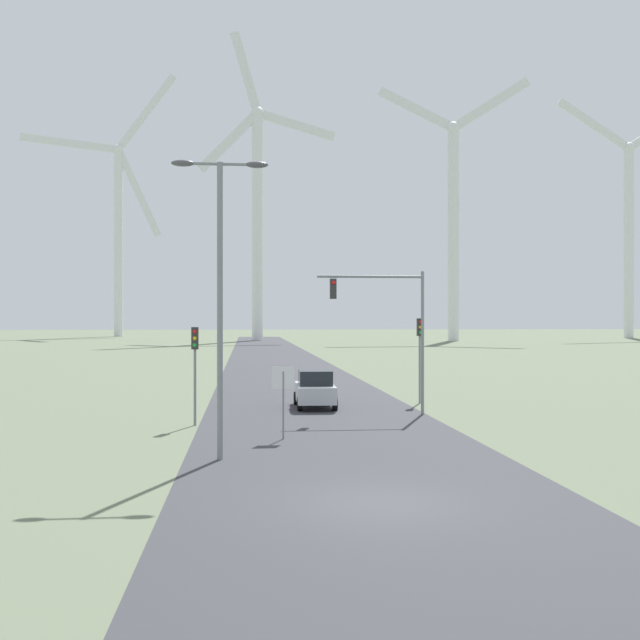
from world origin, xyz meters
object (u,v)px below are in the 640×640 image
car_approaching (315,389)px  wind_turbine_left (118,219)px  traffic_light_post_near_right (420,341)px  wind_turbine_center (257,202)px  wind_turbine_right (453,210)px  stop_sign_near (283,388)px  traffic_light_post_near_left (195,353)px  traffic_light_mast_overhead (387,312)px  streetlamp (220,270)px  wind_turbine_far_right (629,219)px

car_approaching → wind_turbine_left: 162.96m
traffic_light_post_near_right → wind_turbine_center: wind_turbine_center is taller
wind_turbine_right → wind_turbine_left: bearing=148.0°
stop_sign_near → traffic_light_post_near_right: (7.51, 10.76, 1.35)m
traffic_light_post_near_left → wind_turbine_right: (43.43, 116.06, 23.34)m
stop_sign_near → traffic_light_mast_overhead: traffic_light_mast_overhead is taller
car_approaching → wind_turbine_center: (-1.09, 116.80, 27.25)m
wind_turbine_center → wind_turbine_right: wind_turbine_center is taller
traffic_light_post_near_left → traffic_light_mast_overhead: 8.89m
streetlamp → wind_turbine_far_right: (89.61, 143.34, 21.88)m
wind_turbine_right → streetlamp: bearing=-108.8°
streetlamp → traffic_light_mast_overhead: size_ratio=1.42×
streetlamp → wind_turbine_right: bearing=71.2°
traffic_light_post_near_right → wind_turbine_far_right: size_ratio=0.08×
car_approaching → wind_turbine_center: bearing=90.5°
traffic_light_mast_overhead → wind_turbine_left: bearing=103.6°
traffic_light_mast_overhead → wind_turbine_right: (35.08, 113.54, 21.66)m
wind_turbine_center → wind_turbine_far_right: wind_turbine_center is taller
stop_sign_near → car_approaching: bearing=78.0°
traffic_light_post_near_right → wind_turbine_center: (-6.60, 115.44, 24.99)m
stop_sign_near → traffic_light_post_near_right: 13.19m
streetlamp → traffic_light_post_near_right: bearing=56.4°
traffic_light_mast_overhead → streetlamp: bearing=-125.2°
traffic_light_mast_overhead → wind_turbine_center: 122.23m
wind_turbine_far_right → traffic_light_mast_overhead: bearing=-121.8°
traffic_light_post_near_right → wind_turbine_right: bearing=73.4°
traffic_light_post_near_right → stop_sign_near: bearing=-124.9°
streetlamp → stop_sign_near: 5.83m
traffic_light_post_near_right → traffic_light_mast_overhead: size_ratio=0.67×
stop_sign_near → traffic_light_post_near_right: bearing=55.1°
stop_sign_near → traffic_light_mast_overhead: 8.52m
wind_turbine_right → wind_turbine_far_right: size_ratio=0.94×
stop_sign_near → wind_turbine_right: wind_turbine_right is taller
car_approaching → wind_turbine_left: (-35.47, 156.42, 28.79)m
traffic_light_post_near_left → traffic_light_mast_overhead: (8.36, 2.52, 1.69)m
streetlamp → wind_turbine_left: (-31.35, 169.53, 23.92)m
traffic_light_post_near_right → wind_turbine_left: bearing=104.8°
traffic_light_post_near_left → wind_turbine_far_right: (90.88, 135.82, 24.75)m
stop_sign_near → wind_turbine_far_right: bearing=57.9°
traffic_light_mast_overhead → car_approaching: (-2.97, 3.07, -3.69)m
stop_sign_near → wind_turbine_center: 128.92m
streetlamp → wind_turbine_right: 132.17m
car_approaching → wind_turbine_far_right: (85.49, 130.23, 26.75)m
wind_turbine_center → stop_sign_near: bearing=-90.4°
wind_turbine_left → traffic_light_post_near_left: bearing=-79.5°
wind_turbine_left → wind_turbine_far_right: bearing=-12.2°
wind_turbine_center → wind_turbine_right: size_ratio=1.20×
wind_turbine_left → wind_turbine_center: bearing=-49.0°
traffic_light_post_near_left → wind_turbine_left: bearing=100.5°
wind_turbine_left → streetlamp: bearing=-79.5°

